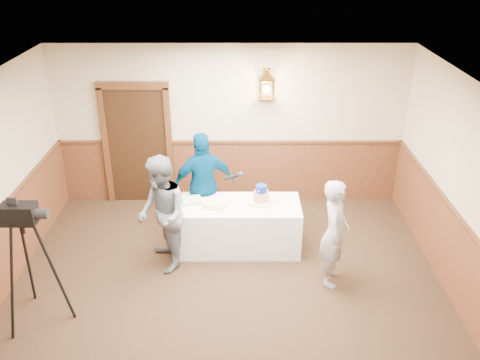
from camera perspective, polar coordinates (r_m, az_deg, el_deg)
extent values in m
plane|color=black|center=(6.45, -1.59, -16.86)|extent=(7.00, 7.00, 0.00)
cube|color=beige|center=(8.75, -1.13, 6.08)|extent=(6.00, 0.02, 2.80)
cube|color=white|center=(4.98, -1.98, 7.42)|extent=(6.00, 7.00, 0.02)
cube|color=#4F2B16|center=(9.06, -1.08, 0.98)|extent=(5.98, 0.04, 1.10)
cube|color=#4F2B16|center=(6.70, 25.35, -11.85)|extent=(0.04, 6.98, 1.10)
cube|color=#522B15|center=(8.82, -1.12, 4.29)|extent=(5.98, 0.07, 0.04)
cube|color=black|center=(9.00, -11.37, 3.76)|extent=(1.00, 0.06, 2.10)
cube|color=white|center=(7.74, 0.00, -5.17)|extent=(1.80, 0.80, 0.75)
cube|color=#FFF2C5|center=(7.57, 2.38, -2.45)|extent=(0.37, 0.37, 0.06)
cylinder|color=red|center=(7.53, 2.39, -1.80)|extent=(0.23, 0.23, 0.14)
cylinder|color=navy|center=(7.47, 2.41, -0.98)|extent=(0.16, 0.16, 0.11)
cube|color=#FFFA98|center=(7.48, -2.83, -2.79)|extent=(0.37, 0.33, 0.07)
cube|color=#A1C48A|center=(7.62, -5.43, -2.32)|extent=(0.33, 0.29, 0.07)
imported|color=slate|center=(7.16, -8.80, -3.87)|extent=(0.89, 1.00, 1.71)
cylinder|color=black|center=(7.05, -0.95, 0.34)|extent=(0.23, 0.08, 0.09)
sphere|color=black|center=(7.06, 0.09, 0.60)|extent=(0.08, 0.08, 0.08)
imported|color=#A2A1A8|center=(6.93, 10.54, -5.88)|extent=(0.48, 0.63, 1.55)
imported|color=navy|center=(7.90, -4.08, -0.56)|extent=(1.09, 0.70, 1.72)
cube|color=black|center=(6.31, -23.59, -3.51)|extent=(0.40, 0.22, 0.24)
cylinder|color=black|center=(6.21, -21.41, -3.56)|extent=(0.16, 0.12, 0.12)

